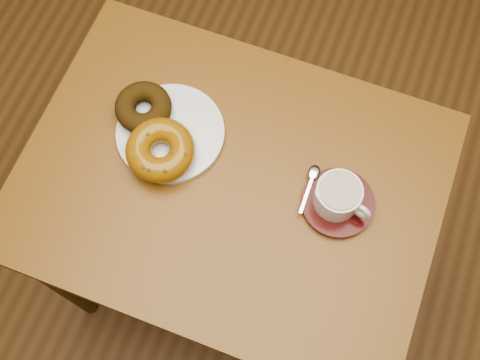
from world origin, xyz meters
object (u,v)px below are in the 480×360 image
(cafe_table, at_px, (231,201))
(saucer, at_px, (338,203))
(coffee_cup, at_px, (339,196))
(donut_plate, at_px, (171,133))

(cafe_table, relative_size, saucer, 5.85)
(cafe_table, xyz_separation_m, coffee_cup, (0.19, 0.02, 0.16))
(cafe_table, xyz_separation_m, donut_plate, (-0.14, 0.05, 0.12))
(saucer, xyz_separation_m, coffee_cup, (-0.00, -0.00, 0.04))
(saucer, bearing_deg, donut_plate, 176.04)
(cafe_table, xyz_separation_m, saucer, (0.20, 0.02, 0.12))
(donut_plate, height_order, saucer, saucer)
(cafe_table, bearing_deg, coffee_cup, 7.29)
(donut_plate, xyz_separation_m, saucer, (0.34, -0.02, 0.00))
(coffee_cup, bearing_deg, saucer, 22.26)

